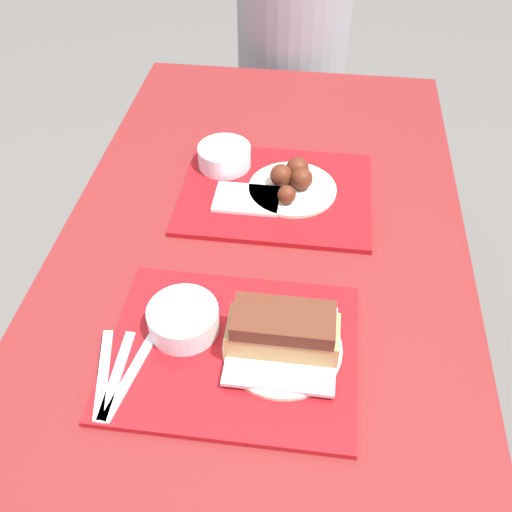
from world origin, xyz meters
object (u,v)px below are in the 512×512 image
(brisket_sandwich_plate, at_px, (283,336))
(bowl_coleslaw_far, at_px, (224,155))
(bowl_coleslaw_near, at_px, (183,318))
(person_seated_across, at_px, (293,34))
(tray_near, at_px, (233,351))
(tray_far, at_px, (276,193))
(wings_plate_far, at_px, (292,182))

(brisket_sandwich_plate, xyz_separation_m, bowl_coleslaw_far, (-0.18, 0.50, -0.01))
(bowl_coleslaw_near, distance_m, bowl_coleslaw_far, 0.48)
(bowl_coleslaw_near, bearing_deg, person_seated_across, 85.76)
(tray_near, height_order, tray_far, same)
(tray_near, distance_m, bowl_coleslaw_far, 0.53)
(tray_far, height_order, bowl_coleslaw_far, bowl_coleslaw_far)
(tray_near, distance_m, brisket_sandwich_plate, 0.09)
(person_seated_across, bearing_deg, wings_plate_far, -85.53)
(brisket_sandwich_plate, distance_m, bowl_coleslaw_far, 0.54)
(bowl_coleslaw_far, distance_m, person_seated_across, 0.73)
(tray_near, relative_size, brisket_sandwich_plate, 2.07)
(bowl_coleslaw_far, bearing_deg, tray_far, -32.82)
(tray_near, distance_m, wings_plate_far, 0.45)
(tray_far, height_order, bowl_coleslaw_near, bowl_coleslaw_near)
(person_seated_across, bearing_deg, bowl_coleslaw_far, -97.85)
(tray_far, bearing_deg, brisket_sandwich_plate, -82.74)
(wings_plate_far, height_order, person_seated_across, person_seated_across)
(tray_near, bearing_deg, person_seated_across, 89.98)
(tray_far, relative_size, person_seated_across, 0.61)
(tray_far, relative_size, bowl_coleslaw_far, 3.42)
(brisket_sandwich_plate, xyz_separation_m, person_seated_across, (-0.08, 1.23, -0.03))
(tray_near, bearing_deg, bowl_coleslaw_far, 100.99)
(bowl_coleslaw_near, distance_m, wings_plate_far, 0.44)
(bowl_coleslaw_near, distance_m, person_seated_across, 1.21)
(tray_far, distance_m, person_seated_across, 0.81)
(brisket_sandwich_plate, xyz_separation_m, wings_plate_far, (-0.02, 0.43, -0.02))
(bowl_coleslaw_far, xyz_separation_m, wings_plate_far, (0.16, -0.07, -0.01))
(wings_plate_far, distance_m, person_seated_across, 0.80)
(tray_far, height_order, brisket_sandwich_plate, brisket_sandwich_plate)
(bowl_coleslaw_far, bearing_deg, person_seated_across, 82.15)
(tray_near, xyz_separation_m, bowl_coleslaw_near, (-0.09, 0.03, 0.03))
(bowl_coleslaw_near, distance_m, brisket_sandwich_plate, 0.17)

